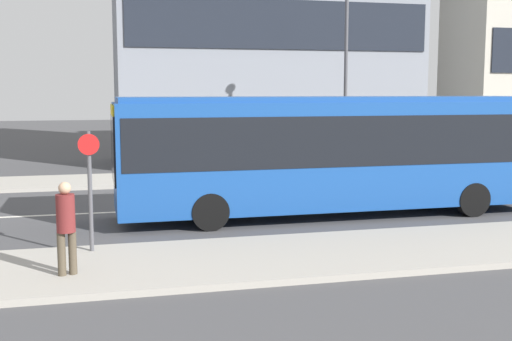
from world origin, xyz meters
TOP-DOWN VIEW (x-y plane):
  - ground_plane at (0.00, 0.00)m, footprint 120.00×120.00m
  - sidewalk_near at (0.00, -6.25)m, footprint 44.00×3.50m
  - sidewalk_far at (0.00, 6.25)m, footprint 44.00×3.50m
  - lane_centerline at (0.00, 0.00)m, footprint 41.80×0.16m
  - city_bus at (3.22, -1.91)m, footprint 12.10×2.62m
  - parked_car_0 at (12.35, 3.48)m, footprint 4.52×1.83m
  - pedestrian_near_stop at (-3.83, -6.74)m, footprint 0.34×0.34m
  - bus_stop_sign at (-3.40, -5.02)m, footprint 0.44×0.12m
  - street_lamp at (6.35, 4.95)m, footprint 0.36×0.36m

SIDE VIEW (x-z plane):
  - ground_plane at x=0.00m, z-range 0.00..0.00m
  - lane_centerline at x=0.00m, z-range 0.00..0.01m
  - sidewalk_near at x=0.00m, z-range 0.00..0.13m
  - sidewalk_far at x=0.00m, z-range 0.00..0.13m
  - parked_car_0 at x=12.35m, z-range -0.04..1.37m
  - pedestrian_near_stop at x=-3.83m, z-range 0.25..1.99m
  - bus_stop_sign at x=-3.40m, z-range 0.35..2.89m
  - city_bus at x=3.22m, z-range 0.25..3.59m
  - street_lamp at x=6.35m, z-range 0.90..8.16m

